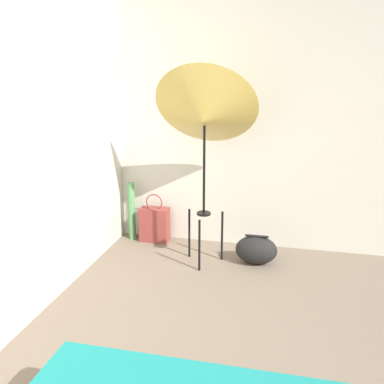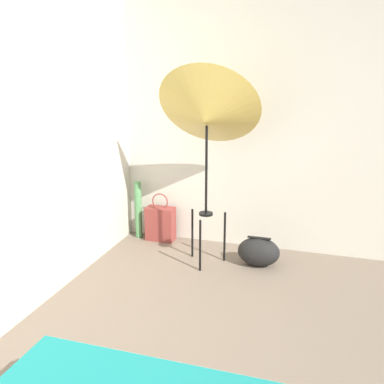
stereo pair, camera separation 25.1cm
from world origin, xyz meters
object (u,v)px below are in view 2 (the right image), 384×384
tote_bag (160,223)px  duffel_bag (259,252)px  photo_umbrella (207,115)px  paper_roll (138,210)px

tote_bag → duffel_bag: 1.09m
photo_umbrella → paper_roll: photo_umbrella is taller
duffel_bag → photo_umbrella: bearing=-170.1°
tote_bag → duffel_bag: (1.05, -0.31, -0.05)m
tote_bag → paper_roll: paper_roll is taller
photo_umbrella → tote_bag: 1.34m
duffel_bag → paper_roll: size_ratio=0.63×
paper_roll → tote_bag: bearing=-1.5°
photo_umbrella → tote_bag: (-0.58, 0.39, -1.14)m
tote_bag → paper_roll: (-0.24, 0.01, 0.12)m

